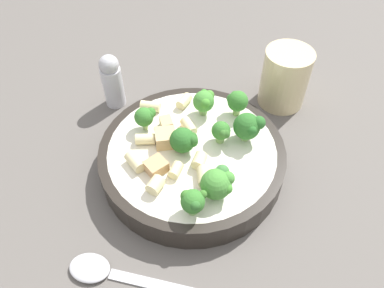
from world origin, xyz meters
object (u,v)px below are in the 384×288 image
Objects in this scene: broccoli_floret_0 at (218,183)px; broccoli_floret_1 at (145,117)px; broccoli_floret_6 at (249,126)px; drinking_glass at (284,81)px; rigatoni_0 at (188,126)px; chicken_chunk_1 at (166,124)px; rigatoni_3 at (145,139)px; rigatoni_2 at (204,176)px; broccoli_floret_3 at (222,131)px; rigatoni_6 at (185,101)px; spoon at (106,272)px; broccoli_floret_7 at (193,201)px; rigatoni_7 at (150,106)px; rigatoni_1 at (176,170)px; rigatoni_8 at (155,185)px; rigatoni_4 at (135,162)px; pasta_bowl at (192,157)px; rigatoni_5 at (199,161)px; chicken_chunk_2 at (156,166)px; broccoli_floret_4 at (204,101)px; chicken_chunk_0 at (166,138)px; broccoli_floret_2 at (237,101)px; pepper_shaker at (112,80)px; broccoli_floret_5 at (184,141)px.

broccoli_floret_1 is (-0.12, -0.08, 0.00)m from broccoli_floret_0.
drinking_glass is at bearing 142.07° from broccoli_floret_6.
chicken_chunk_1 is at bearing -105.62° from rigatoni_0.
broccoli_floret_6 is 1.62× the size of rigatoni_0.
drinking_glass is (-0.10, 0.23, -0.01)m from rigatoni_3.
broccoli_floret_0 is at bearing 29.83° from rigatoni_2.
broccoli_floret_3 reaches higher than rigatoni_2.
rigatoni_6 reaches higher than spoon.
broccoli_floret_7 is 1.28× the size of rigatoni_7.
drinking_glass is at bearing 132.13° from broccoli_floret_3.
rigatoni_1 is at bearing -18.68° from rigatoni_0.
broccoli_floret_3 is 1.60× the size of chicken_chunk_1.
broccoli_floret_0 reaches higher than broccoli_floret_7.
broccoli_floret_7 is 0.06m from rigatoni_8.
rigatoni_3 is (0.02, -0.06, 0.00)m from rigatoni_0.
rigatoni_8 is (0.04, 0.02, 0.00)m from rigatoni_4.
pasta_bowl is at bearing -171.39° from rigatoni_2.
rigatoni_5 is 0.98× the size of chicken_chunk_1.
drinking_glass is (-0.15, 0.22, -0.01)m from chicken_chunk_2.
rigatoni_1 is at bearing -65.87° from broccoli_floret_6.
rigatoni_6 is (-0.13, 0.03, 0.00)m from rigatoni_1.
rigatoni_1 is at bearing -12.17° from rigatoni_6.
broccoli_floret_1 is at bearing -128.79° from pasta_bowl.
rigatoni_5 is 0.78× the size of chicken_chunk_2.
rigatoni_8 is at bearing -28.77° from rigatoni_0.
broccoli_floret_1 is 0.09m from broccoli_floret_4.
chicken_chunk_0 is (-0.07, -0.04, 0.00)m from rigatoni_2.
broccoli_floret_4 is 0.41× the size of drinking_glass.
broccoli_floret_3 is 0.10m from chicken_chunk_2.
chicken_chunk_0 is at bearing -137.54° from rigatoni_5.
broccoli_floret_6 is at bearing 85.24° from rigatoni_3.
pasta_bowl is at bearing -0.91° from rigatoni_6.
chicken_chunk_2 is (0.00, -0.06, -0.00)m from rigatoni_5.
chicken_chunk_1 is 0.22× the size of drinking_glass.
broccoli_floret_2 is 0.29m from spoon.
rigatoni_7 is at bearing -153.30° from rigatoni_5.
rigatoni_0 is (-0.04, -0.00, 0.02)m from pasta_bowl.
broccoli_floret_5 is at bearing 32.14° from pepper_shaker.
rigatoni_5 is (0.03, 0.01, 0.02)m from pasta_bowl.
chicken_chunk_2 is (0.10, -0.08, -0.02)m from broccoli_floret_4.
rigatoni_4 is at bearing -112.57° from chicken_chunk_2.
broccoli_floret_1 is 0.94× the size of broccoli_floret_5.
drinking_glass is (-0.08, 0.17, -0.01)m from rigatoni_0.
chicken_chunk_2 is (0.11, 0.00, 0.00)m from rigatoni_7.
pasta_bowl is 8.83× the size of rigatoni_7.
rigatoni_6 is 0.08m from chicken_chunk_0.
rigatoni_8 is 0.97× the size of chicken_chunk_1.
rigatoni_8 is (0.03, -0.06, 0.00)m from rigatoni_5.
pasta_bowl is 7.68× the size of broccoli_floret_3.
spoon is at bearing -38.57° from rigatoni_8.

